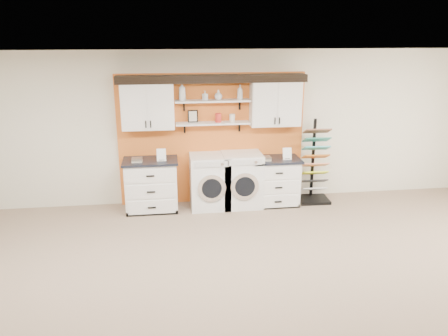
{
  "coord_description": "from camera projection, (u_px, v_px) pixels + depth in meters",
  "views": [
    {
      "loc": [
        -0.82,
        -3.83,
        3.08
      ],
      "look_at": [
        0.0,
        2.3,
        1.15
      ],
      "focal_mm": 35.0,
      "sensor_mm": 36.0,
      "label": 1
    }
  ],
  "objects": [
    {
      "name": "dryer",
      "position": [
        242.0,
        180.0,
        8.0
      ],
      "size": [
        0.71,
        0.71,
        1.0
      ],
      "color": "white",
      "rests_on": "floor"
    },
    {
      "name": "canister_cream",
      "position": [
        232.0,
        118.0,
        7.8
      ],
      "size": [
        0.1,
        0.1,
        0.14
      ],
      "primitive_type": "cylinder",
      "color": "silver",
      "rests_on": "shelf_lower"
    },
    {
      "name": "ceiling",
      "position": [
        259.0,
        66.0,
        3.81
      ],
      "size": [
        10.0,
        10.0,
        0.0
      ],
      "primitive_type": "plane",
      "rotation": [
        3.14,
        0.0,
        0.0
      ],
      "color": "white",
      "rests_on": "wall_back"
    },
    {
      "name": "soap_bottle_b",
      "position": [
        205.0,
        95.0,
        7.62
      ],
      "size": [
        0.1,
        0.1,
        0.16
      ],
      "primitive_type": "imported",
      "rotation": [
        0.0,
        0.0,
        3.77
      ],
      "color": "silver",
      "rests_on": "shelf_upper"
    },
    {
      "name": "soap_bottle_c",
      "position": [
        218.0,
        95.0,
        7.65
      ],
      "size": [
        0.15,
        0.15,
        0.18
      ],
      "primitive_type": "imported",
      "rotation": [
        0.0,
        0.0,
        0.12
      ],
      "color": "silver",
      "rests_on": "shelf_upper"
    },
    {
      "name": "sample_rack",
      "position": [
        314.0,
        175.0,
        8.21
      ],
      "size": [
        0.59,
        0.5,
        1.56
      ],
      "rotation": [
        0.0,
        0.0,
        -0.04
      ],
      "color": "black",
      "rests_on": "floor"
    },
    {
      "name": "floor",
      "position": [
        253.0,
        335.0,
        4.64
      ],
      "size": [
        10.0,
        10.0,
        0.0
      ],
      "primitive_type": "plane",
      "color": "#8A715D",
      "rests_on": "ground"
    },
    {
      "name": "upper_cabinet_right",
      "position": [
        275.0,
        102.0,
        7.82
      ],
      "size": [
        0.9,
        0.35,
        0.84
      ],
      "color": "white",
      "rests_on": "wall_back"
    },
    {
      "name": "shelf_upper",
      "position": [
        213.0,
        101.0,
        7.66
      ],
      "size": [
        1.32,
        0.28,
        0.03
      ],
      "primitive_type": "cube",
      "color": "white",
      "rests_on": "wall_back"
    },
    {
      "name": "accent_panel",
      "position": [
        212.0,
        139.0,
        8.04
      ],
      "size": [
        3.4,
        0.07,
        2.4
      ],
      "primitive_type": "cube",
      "color": "orange",
      "rests_on": "wall_back"
    },
    {
      "name": "picture_frame",
      "position": [
        193.0,
        116.0,
        7.75
      ],
      "size": [
        0.18,
        0.02,
        0.22
      ],
      "color": "black",
      "rests_on": "shelf_lower"
    },
    {
      "name": "crown_molding",
      "position": [
        212.0,
        78.0,
        7.56
      ],
      "size": [
        3.3,
        0.41,
        0.13
      ],
      "color": "black",
      "rests_on": "wall_back"
    },
    {
      "name": "washer",
      "position": [
        210.0,
        181.0,
        7.93
      ],
      "size": [
        0.7,
        0.71,
        0.98
      ],
      "color": "white",
      "rests_on": "floor"
    },
    {
      "name": "soap_bottle_d",
      "position": [
        240.0,
        92.0,
        7.68
      ],
      "size": [
        0.11,
        0.11,
        0.26
      ],
      "primitive_type": "imported",
      "rotation": [
        0.0,
        0.0,
        0.14
      ],
      "color": "silver",
      "rests_on": "shelf_upper"
    },
    {
      "name": "base_cabinet_left",
      "position": [
        151.0,
        185.0,
        7.81
      ],
      "size": [
        0.96,
        0.66,
        0.94
      ],
      "color": "white",
      "rests_on": "floor"
    },
    {
      "name": "base_cabinet_right",
      "position": [
        275.0,
        181.0,
        8.1
      ],
      "size": [
        0.9,
        0.66,
        0.88
      ],
      "color": "white",
      "rests_on": "floor"
    },
    {
      "name": "upper_cabinet_left",
      "position": [
        148.0,
        105.0,
        7.53
      ],
      "size": [
        0.9,
        0.35,
        0.84
      ],
      "color": "white",
      "rests_on": "wall_back"
    },
    {
      "name": "wall_back",
      "position": [
        212.0,
        128.0,
        8.01
      ],
      "size": [
        10.0,
        0.0,
        10.0
      ],
      "primitive_type": "plane",
      "rotation": [
        1.57,
        0.0,
        0.0
      ],
      "color": "silver",
      "rests_on": "floor"
    },
    {
      "name": "canister_red",
      "position": [
        218.0,
        118.0,
        7.77
      ],
      "size": [
        0.11,
        0.11,
        0.16
      ],
      "primitive_type": "cylinder",
      "color": "red",
      "rests_on": "shelf_lower"
    },
    {
      "name": "soap_bottle_a",
      "position": [
        182.0,
        91.0,
        7.55
      ],
      "size": [
        0.16,
        0.16,
        0.32
      ],
      "primitive_type": "imported",
      "rotation": [
        0.0,
        0.0,
        -0.32
      ],
      "color": "silver",
      "rests_on": "shelf_upper"
    },
    {
      "name": "shelf_lower",
      "position": [
        213.0,
        123.0,
        7.78
      ],
      "size": [
        1.32,
        0.28,
        0.03
      ],
      "primitive_type": "cube",
      "color": "white",
      "rests_on": "wall_back"
    }
  ]
}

